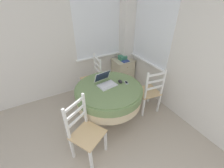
{
  "coord_description": "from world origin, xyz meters",
  "views": [
    {
      "loc": [
        0.09,
        0.08,
        2.2
      ],
      "look_at": [
        1.24,
        2.13,
        0.66
      ],
      "focal_mm": 24.0,
      "sensor_mm": 36.0,
      "label": 1
    }
  ],
  "objects_px": {
    "cell_phone": "(126,83)",
    "storage_box": "(123,58)",
    "dining_chair_near_back_window": "(93,79)",
    "laptop": "(106,82)",
    "dining_chair_near_right_window": "(149,92)",
    "computer_mouse": "(120,81)",
    "dining_chair_camera_near": "(85,132)",
    "round_dining_table": "(109,94)",
    "corner_cabinet": "(123,71)",
    "book_on_cabinet": "(125,61)"
  },
  "relations": [
    {
      "from": "round_dining_table",
      "to": "dining_chair_near_back_window",
      "type": "distance_m",
      "value": 0.83
    },
    {
      "from": "dining_chair_near_back_window",
      "to": "dining_chair_camera_near",
      "type": "xyz_separation_m",
      "value": [
        -0.68,
        -1.31,
        0.0
      ]
    },
    {
      "from": "cell_phone",
      "to": "dining_chair_near_back_window",
      "type": "height_order",
      "value": "dining_chair_near_back_window"
    },
    {
      "from": "dining_chair_near_back_window",
      "to": "storage_box",
      "type": "height_order",
      "value": "dining_chair_near_back_window"
    },
    {
      "from": "computer_mouse",
      "to": "dining_chair_near_right_window",
      "type": "xyz_separation_m",
      "value": [
        0.55,
        -0.21,
        -0.3
      ]
    },
    {
      "from": "dining_chair_near_back_window",
      "to": "dining_chair_camera_near",
      "type": "bearing_deg",
      "value": -117.31
    },
    {
      "from": "computer_mouse",
      "to": "cell_phone",
      "type": "height_order",
      "value": "computer_mouse"
    },
    {
      "from": "dining_chair_near_back_window",
      "to": "cell_phone",
      "type": "bearing_deg",
      "value": -69.66
    },
    {
      "from": "dining_chair_camera_near",
      "to": "laptop",
      "type": "bearing_deg",
      "value": 43.0
    },
    {
      "from": "round_dining_table",
      "to": "cell_phone",
      "type": "bearing_deg",
      "value": -5.86
    },
    {
      "from": "laptop",
      "to": "dining_chair_near_back_window",
      "type": "bearing_deg",
      "value": 86.98
    },
    {
      "from": "cell_phone",
      "to": "storage_box",
      "type": "distance_m",
      "value": 1.23
    },
    {
      "from": "round_dining_table",
      "to": "storage_box",
      "type": "distance_m",
      "value": 1.41
    },
    {
      "from": "cell_phone",
      "to": "corner_cabinet",
      "type": "xyz_separation_m",
      "value": [
        0.62,
        1.06,
        -0.42
      ]
    },
    {
      "from": "laptop",
      "to": "storage_box",
      "type": "distance_m",
      "value": 1.34
    },
    {
      "from": "dining_chair_near_back_window",
      "to": "dining_chair_near_right_window",
      "type": "distance_m",
      "value": 1.27
    },
    {
      "from": "corner_cabinet",
      "to": "book_on_cabinet",
      "type": "xyz_separation_m",
      "value": [
        -0.02,
        -0.08,
        0.33
      ]
    },
    {
      "from": "round_dining_table",
      "to": "book_on_cabinet",
      "type": "height_order",
      "value": "round_dining_table"
    },
    {
      "from": "dining_chair_near_right_window",
      "to": "book_on_cabinet",
      "type": "distance_m",
      "value": 1.15
    },
    {
      "from": "laptop",
      "to": "storage_box",
      "type": "xyz_separation_m",
      "value": [
        0.96,
        0.93,
        -0.09
      ]
    },
    {
      "from": "computer_mouse",
      "to": "book_on_cabinet",
      "type": "xyz_separation_m",
      "value": [
        0.7,
        0.92,
        -0.11
      ]
    },
    {
      "from": "round_dining_table",
      "to": "dining_chair_camera_near",
      "type": "distance_m",
      "value": 0.82
    },
    {
      "from": "cell_phone",
      "to": "corner_cabinet",
      "type": "height_order",
      "value": "cell_phone"
    },
    {
      "from": "computer_mouse",
      "to": "storage_box",
      "type": "xyz_separation_m",
      "value": [
        0.7,
        1.02,
        -0.06
      ]
    },
    {
      "from": "laptop",
      "to": "dining_chair_near_back_window",
      "type": "xyz_separation_m",
      "value": [
        0.04,
        0.71,
        -0.32
      ]
    },
    {
      "from": "laptop",
      "to": "dining_chair_camera_near",
      "type": "xyz_separation_m",
      "value": [
        -0.64,
        -0.6,
        -0.32
      ]
    },
    {
      "from": "storage_box",
      "to": "book_on_cabinet",
      "type": "distance_m",
      "value": 0.1
    },
    {
      "from": "computer_mouse",
      "to": "storage_box",
      "type": "distance_m",
      "value": 1.24
    },
    {
      "from": "dining_chair_camera_near",
      "to": "storage_box",
      "type": "bearing_deg",
      "value": 43.77
    },
    {
      "from": "cell_phone",
      "to": "dining_chair_near_back_window",
      "type": "distance_m",
      "value": 0.95
    },
    {
      "from": "computer_mouse",
      "to": "book_on_cabinet",
      "type": "distance_m",
      "value": 1.17
    },
    {
      "from": "corner_cabinet",
      "to": "storage_box",
      "type": "xyz_separation_m",
      "value": [
        -0.02,
        0.01,
        0.37
      ]
    },
    {
      "from": "book_on_cabinet",
      "to": "dining_chair_near_right_window",
      "type": "bearing_deg",
      "value": -97.57
    },
    {
      "from": "cell_phone",
      "to": "storage_box",
      "type": "relative_size",
      "value": 0.67
    },
    {
      "from": "book_on_cabinet",
      "to": "laptop",
      "type": "bearing_deg",
      "value": -138.8
    },
    {
      "from": "storage_box",
      "to": "book_on_cabinet",
      "type": "xyz_separation_m",
      "value": [
        0.0,
        -0.09,
        -0.04
      ]
    },
    {
      "from": "dining_chair_near_back_window",
      "to": "corner_cabinet",
      "type": "xyz_separation_m",
      "value": [
        0.94,
        0.21,
        -0.14
      ]
    },
    {
      "from": "cell_phone",
      "to": "book_on_cabinet",
      "type": "height_order",
      "value": "cell_phone"
    },
    {
      "from": "round_dining_table",
      "to": "laptop",
      "type": "xyz_separation_m",
      "value": [
        -0.01,
        0.1,
        0.19
      ]
    },
    {
      "from": "dining_chair_near_back_window",
      "to": "dining_chair_near_right_window",
      "type": "xyz_separation_m",
      "value": [
        0.77,
        -1.0,
        0.0
      ]
    },
    {
      "from": "computer_mouse",
      "to": "dining_chair_camera_near",
      "type": "relative_size",
      "value": 0.11
    },
    {
      "from": "storage_box",
      "to": "corner_cabinet",
      "type": "bearing_deg",
      "value": -30.07
    },
    {
      "from": "round_dining_table",
      "to": "dining_chair_near_right_window",
      "type": "xyz_separation_m",
      "value": [
        0.8,
        -0.19,
        -0.13
      ]
    },
    {
      "from": "computer_mouse",
      "to": "dining_chair_near_back_window",
      "type": "height_order",
      "value": "dining_chair_near_back_window"
    },
    {
      "from": "dining_chair_near_back_window",
      "to": "dining_chair_camera_near",
      "type": "distance_m",
      "value": 1.47
    },
    {
      "from": "laptop",
      "to": "cell_phone",
      "type": "xyz_separation_m",
      "value": [
        0.35,
        -0.14,
        -0.04
      ]
    },
    {
      "from": "cell_phone",
      "to": "corner_cabinet",
      "type": "distance_m",
      "value": 1.3
    },
    {
      "from": "dining_chair_camera_near",
      "to": "dining_chair_near_right_window",
      "type": "bearing_deg",
      "value": 11.98
    },
    {
      "from": "cell_phone",
      "to": "storage_box",
      "type": "xyz_separation_m",
      "value": [
        0.6,
        1.07,
        -0.04
      ]
    },
    {
      "from": "dining_chair_near_right_window",
      "to": "dining_chair_camera_near",
      "type": "xyz_separation_m",
      "value": [
        -1.45,
        -0.31,
        0.0
      ]
    }
  ]
}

